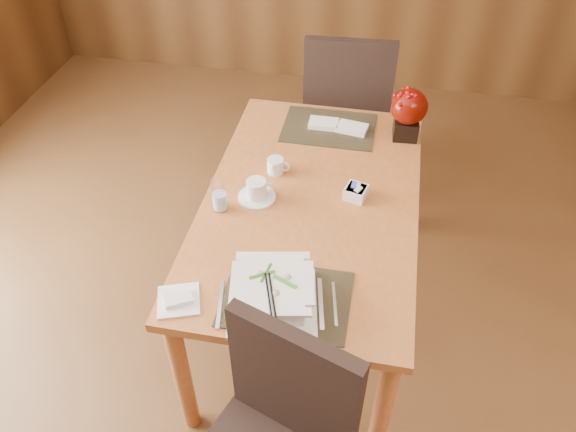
% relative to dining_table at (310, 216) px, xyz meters
% --- Properties ---
extents(ground, '(6.00, 6.00, 0.00)m').
position_rel_dining_table_xyz_m(ground, '(0.00, -0.60, -0.65)').
color(ground, brown).
rests_on(ground, ground).
extents(dining_table, '(0.90, 1.50, 0.75)m').
position_rel_dining_table_xyz_m(dining_table, '(0.00, 0.00, 0.00)').
color(dining_table, '#C26E35').
rests_on(dining_table, ground).
extents(placemat_near, '(0.45, 0.33, 0.01)m').
position_rel_dining_table_xyz_m(placemat_near, '(0.00, -0.55, 0.10)').
color(placemat_near, black).
rests_on(placemat_near, dining_table).
extents(placemat_far, '(0.45, 0.33, 0.01)m').
position_rel_dining_table_xyz_m(placemat_far, '(0.00, 0.55, 0.10)').
color(placemat_far, black).
rests_on(placemat_far, dining_table).
extents(soup_setting, '(0.35, 0.35, 0.12)m').
position_rel_dining_table_xyz_m(soup_setting, '(-0.04, -0.58, 0.16)').
color(soup_setting, white).
rests_on(soup_setting, dining_table).
extents(coffee_cup, '(0.16, 0.16, 0.09)m').
position_rel_dining_table_xyz_m(coffee_cup, '(-0.23, -0.03, 0.14)').
color(coffee_cup, white).
rests_on(coffee_cup, dining_table).
extents(water_glass, '(0.08, 0.08, 0.15)m').
position_rel_dining_table_xyz_m(water_glass, '(-0.36, -0.13, 0.17)').
color(water_glass, white).
rests_on(water_glass, dining_table).
extents(creamer_jug, '(0.10, 0.10, 0.07)m').
position_rel_dining_table_xyz_m(creamer_jug, '(-0.19, 0.16, 0.13)').
color(creamer_jug, white).
rests_on(creamer_jug, dining_table).
extents(sugar_caddy, '(0.11, 0.11, 0.05)m').
position_rel_dining_table_xyz_m(sugar_caddy, '(0.18, 0.05, 0.12)').
color(sugar_caddy, white).
rests_on(sugar_caddy, dining_table).
extents(berry_decor, '(0.17, 0.17, 0.25)m').
position_rel_dining_table_xyz_m(berry_decor, '(0.37, 0.55, 0.24)').
color(berry_decor, black).
rests_on(berry_decor, dining_table).
extents(napkins_far, '(0.30, 0.13, 0.03)m').
position_rel_dining_table_xyz_m(napkins_far, '(0.05, 0.55, 0.12)').
color(napkins_far, white).
rests_on(napkins_far, dining_table).
extents(bread_plate, '(0.19, 0.19, 0.01)m').
position_rel_dining_table_xyz_m(bread_plate, '(-0.37, -0.63, 0.10)').
color(bread_plate, white).
rests_on(bread_plate, dining_table).
extents(far_chair, '(0.52, 0.52, 1.06)m').
position_rel_dining_table_xyz_m(far_chair, '(0.05, 1.01, -0.05)').
color(far_chair, black).
rests_on(far_chair, ground).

